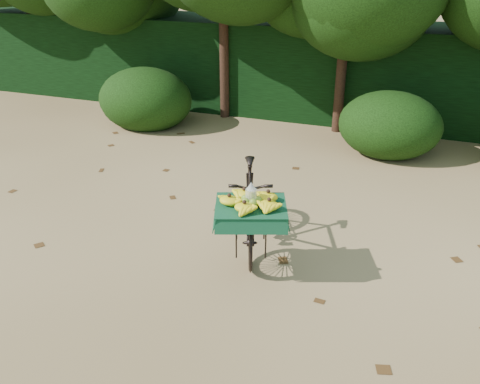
% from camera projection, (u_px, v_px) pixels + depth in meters
% --- Properties ---
extents(ground, '(80.00, 80.00, 0.00)m').
position_uv_depth(ground, '(194.00, 277.00, 5.25)').
color(ground, tan).
rests_on(ground, ground).
extents(vendor_bicycle, '(1.12, 1.78, 0.97)m').
position_uv_depth(vendor_bicycle, '(250.00, 207.00, 5.61)').
color(vendor_bicycle, black).
rests_on(vendor_bicycle, ground).
extents(hedge_backdrop, '(26.00, 1.80, 1.80)m').
position_uv_depth(hedge_backdrop, '(325.00, 69.00, 10.20)').
color(hedge_backdrop, black).
rests_on(hedge_backdrop, ground).
extents(tree_row, '(14.50, 2.00, 4.00)m').
position_uv_depth(tree_row, '(285.00, 15.00, 9.25)').
color(tree_row, black).
rests_on(tree_row, ground).
extents(bush_clumps, '(8.80, 1.70, 0.90)m').
position_uv_depth(bush_clumps, '(328.00, 122.00, 8.54)').
color(bush_clumps, black).
rests_on(bush_clumps, ground).
extents(leaf_litter, '(7.00, 7.30, 0.01)m').
position_uv_depth(leaf_litter, '(218.00, 246.00, 5.80)').
color(leaf_litter, '#4A2D13').
rests_on(leaf_litter, ground).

